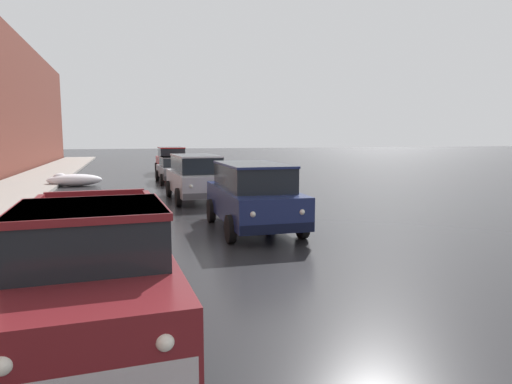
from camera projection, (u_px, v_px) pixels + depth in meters
name	position (u px, v px, depth m)	size (l,w,h in m)	color
snow_bank_near_corner_left	(72.00, 180.00, 23.20)	(2.69, 1.10, 0.67)	white
snow_bank_along_left_kerb	(212.00, 169.00, 30.25)	(3.05, 1.08, 0.82)	white
snow_bank_near_corner_right	(207.00, 171.00, 30.16)	(2.52, 1.01, 0.68)	white
pickup_truck_maroon_approaching_near_lane	(94.00, 266.00, 5.80)	(2.23, 5.28, 1.76)	maroon
suv_darkblue_parked_kerbside_close	(252.00, 194.00, 12.29)	(2.10, 4.58, 1.82)	navy
suv_silver_parked_kerbside_mid	(196.00, 176.00, 17.94)	(2.10, 4.64, 1.82)	#B7B7BC
sedan_grey_parked_far_down_block	(174.00, 169.00, 25.13)	(1.91, 4.30, 1.42)	slate
suv_red_queued_behind_truck	(171.00, 159.00, 31.25)	(2.12, 4.32, 1.82)	red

